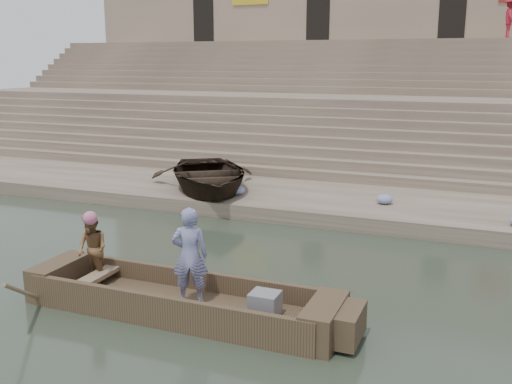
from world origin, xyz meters
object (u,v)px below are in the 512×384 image
Objects in this scene: main_rowboat at (180,307)px; television at (264,304)px; beached_rowboat at (208,175)px; pedestrian at (511,18)px; standing_man at (190,256)px; rowing_man at (92,249)px.

television is (1.55, 0.00, 0.31)m from main_rowboat.
beached_rowboat is 17.90m from pedestrian.
standing_man is at bearing 10.10° from main_rowboat.
television is at bearing 159.74° from pedestrian.
standing_man reaches higher than rowing_man.
rowing_man reaches higher than beached_rowboat.
main_rowboat is at bearing 13.77° from rowing_man.
beached_rowboat is (-1.18, 7.11, 0.01)m from rowing_man.
standing_man is (0.20, 0.04, 0.95)m from main_rowboat.
television is 0.24× the size of pedestrian.
main_rowboat is 3.85× the size of rowing_man.
television reaches higher than main_rowboat.
standing_man is at bearing 178.51° from television.
standing_man reaches higher than beached_rowboat.
rowing_man reaches higher than main_rowboat.
pedestrian is (7.08, 22.08, 5.28)m from rowing_man.
television is (3.45, -0.16, -0.45)m from rowing_man.
pedestrian reaches higher than beached_rowboat.
rowing_man is 3.48m from television.
standing_man reaches higher than television.
beached_rowboat reaches higher than television.
beached_rowboat is at bearing 140.14° from pedestrian.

